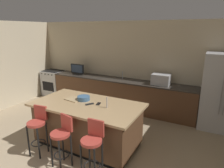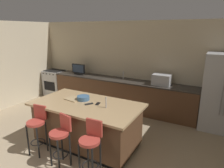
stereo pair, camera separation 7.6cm
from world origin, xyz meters
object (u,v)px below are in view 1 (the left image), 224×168
at_px(bar_stool_right, 93,145).
at_px(cutting_board, 74,99).
at_px(tv_remote, 90,104).
at_px(cell_phone, 98,104).
at_px(refrigerator, 223,93).
at_px(microwave, 161,79).
at_px(bar_stool_left, 38,126).
at_px(bar_stool_center, 62,137).
at_px(kitchen_island, 88,124).
at_px(fruit_bowl, 84,98).
at_px(tv_monitor, 77,70).
at_px(range_oven, 54,83).

height_order(bar_stool_right, cutting_board, bar_stool_right).
distance_m(bar_stool_right, tv_remote, 1.02).
distance_m(cell_phone, tv_remote, 0.18).
bearing_deg(refrigerator, cell_phone, -138.38).
height_order(microwave, bar_stool_left, microwave).
bearing_deg(bar_stool_center, bar_stool_right, 11.22).
distance_m(microwave, bar_stool_right, 2.99).
distance_m(cell_phone, cutting_board, 0.61).
bearing_deg(kitchen_island, tv_remote, -11.48).
bearing_deg(cutting_board, bar_stool_left, -109.36).
relative_size(bar_stool_center, cell_phone, 6.34).
xyz_separation_m(kitchen_island, fruit_bowl, (-0.18, 0.14, 0.50)).
bearing_deg(tv_remote, fruit_bowl, -175.70).
distance_m(bar_stool_center, fruit_bowl, 1.03).
bearing_deg(tv_monitor, tv_remote, -47.86).
xyz_separation_m(cell_phone, cutting_board, (-0.61, -0.02, 0.01)).
xyz_separation_m(bar_stool_left, tv_remote, (0.75, 0.70, 0.36)).
height_order(tv_monitor, bar_stool_center, tv_monitor).
bearing_deg(bar_stool_left, range_oven, 122.23).
bearing_deg(cutting_board, tv_monitor, 125.46).
xyz_separation_m(refrigerator, bar_stool_right, (-1.82, -2.89, -0.33)).
bearing_deg(tv_monitor, microwave, 1.06).
distance_m(kitchen_island, cell_phone, 0.52).
relative_size(bar_stool_left, tv_remote, 5.70).
height_order(microwave, tv_remote, microwave).
bearing_deg(bar_stool_right, range_oven, 138.90).
height_order(tv_monitor, fruit_bowl, tv_monitor).
distance_m(bar_stool_center, cutting_board, 1.02).
height_order(refrigerator, bar_stool_center, refrigerator).
xyz_separation_m(bar_stool_left, cell_phone, (0.89, 0.81, 0.35)).
bearing_deg(refrigerator, cutting_board, -144.82).
xyz_separation_m(kitchen_island, tv_monitor, (-1.82, 2.09, 0.61)).
height_order(bar_stool_right, tv_remote, bar_stool_right).
distance_m(kitchen_island, refrigerator, 3.27).
height_order(microwave, cutting_board, microwave).
distance_m(bar_stool_left, tv_remote, 1.08).
bearing_deg(refrigerator, bar_stool_right, -122.20).
bearing_deg(tv_remote, bar_stool_left, -101.43).
bearing_deg(bar_stool_right, refrigerator, 55.66).
xyz_separation_m(refrigerator, tv_remote, (-2.39, -2.11, 0.00)).
bearing_deg(bar_stool_right, cell_phone, 113.70).
distance_m(tv_monitor, fruit_bowl, 2.55).
bearing_deg(fruit_bowl, cutting_board, -162.45).
xyz_separation_m(range_oven, bar_stool_left, (2.31, -2.85, 0.11)).
relative_size(microwave, cutting_board, 1.41).
height_order(tv_monitor, tv_remote, tv_monitor).
xyz_separation_m(bar_stool_right, tv_remote, (-0.57, 0.78, 0.33)).
bearing_deg(refrigerator, fruit_bowl, -143.66).
relative_size(cell_phone, tv_remote, 0.88).
xyz_separation_m(tv_monitor, cutting_board, (1.43, -2.01, -0.15)).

